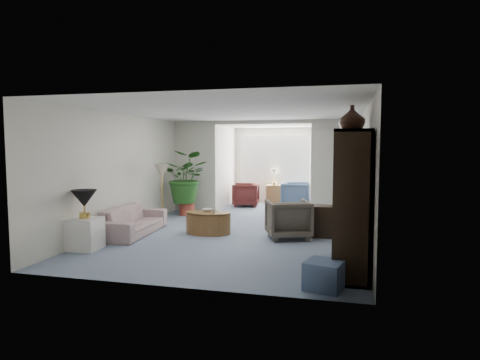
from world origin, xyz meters
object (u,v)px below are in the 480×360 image
(coffee_table, at_px, (208,223))
(entertainment_cabinet, at_px, (351,200))
(coffee_bowl, at_px, (207,210))
(plant_pot, at_px, (187,209))
(wingback_chair, at_px, (288,219))
(end_table, at_px, (85,234))
(coffee_cup, at_px, (213,211))
(floor_lamp, at_px, (162,170))
(ottoman, at_px, (324,275))
(cabinet_urn, at_px, (352,119))
(framed_picture, at_px, (363,153))
(side_table_dark, at_px, (325,221))
(sunroom_table, at_px, (274,194))
(sofa, at_px, (133,220))
(sunroom_chair_maroon, at_px, (246,195))
(sunroom_chair_blue, at_px, (295,195))
(table_lamp, at_px, (84,198))

(coffee_table, bearing_deg, entertainment_cabinet, -32.83)
(coffee_bowl, distance_m, plant_pot, 2.35)
(wingback_chair, bearing_deg, end_table, 7.91)
(coffee_cup, bearing_deg, coffee_table, 146.31)
(floor_lamp, xyz_separation_m, wingback_chair, (3.14, -0.97, -0.87))
(coffee_table, distance_m, ottoman, 3.77)
(coffee_table, height_order, cabinet_urn, cabinet_urn)
(framed_picture, distance_m, end_table, 5.15)
(side_table_dark, bearing_deg, entertainment_cabinet, -77.89)
(sunroom_table, bearing_deg, sofa, -111.88)
(wingback_chair, xyz_separation_m, sunroom_chair_maroon, (-1.81, 4.03, -0.03))
(coffee_bowl, relative_size, coffee_cup, 2.23)
(sunroom_table, bearing_deg, sunroom_chair_maroon, -135.00)
(floor_lamp, xyz_separation_m, entertainment_cabinet, (4.29, -2.77, -0.23))
(floor_lamp, bearing_deg, coffee_table, -33.01)
(cabinet_urn, bearing_deg, ottoman, -102.20)
(side_table_dark, height_order, sunroom_chair_maroon, sunroom_chair_maroon)
(entertainment_cabinet, distance_m, ottoman, 1.35)
(end_table, height_order, side_table_dark, side_table_dark)
(framed_picture, height_order, end_table, framed_picture)
(ottoman, bearing_deg, coffee_table, 131.46)
(floor_lamp, xyz_separation_m, coffee_bowl, (1.42, -0.85, -0.77))
(ottoman, bearing_deg, coffee_cup, 130.73)
(wingback_chair, distance_m, sunroom_chair_blue, 4.05)
(sunroom_chair_maroon, relative_size, sunroom_table, 1.29)
(coffee_table, distance_m, sunroom_chair_maroon, 4.03)
(coffee_table, height_order, sunroom_chair_maroon, sunroom_chair_maroon)
(coffee_cup, height_order, ottoman, coffee_cup)
(table_lamp, relative_size, cabinet_urn, 1.06)
(sofa, relative_size, wingback_chair, 2.34)
(table_lamp, xyz_separation_m, floor_lamp, (0.21, 2.74, 0.35))
(cabinet_urn, bearing_deg, table_lamp, -174.15)
(coffee_table, distance_m, sunroom_table, 4.81)
(coffee_cup, relative_size, sunroom_table, 0.16)
(sunroom_chair_blue, distance_m, sunroom_table, 1.06)
(ottoman, xyz_separation_m, plant_pot, (-3.78, 4.90, -0.02))
(entertainment_cabinet, bearing_deg, sunroom_chair_maroon, 116.89)
(wingback_chair, relative_size, sunroom_chair_blue, 1.00)
(cabinet_urn, distance_m, ottoman, 2.57)
(wingback_chair, relative_size, sunroom_chair_maroon, 1.09)
(framed_picture, xyz_separation_m, entertainment_cabinet, (-0.23, -1.49, -0.68))
(end_table, bearing_deg, coffee_bowl, 49.07)
(entertainment_cabinet, xyz_separation_m, sunroom_chair_blue, (-1.46, 5.84, -0.64))
(wingback_chair, bearing_deg, sofa, -12.36)
(sofa, height_order, sunroom_chair_blue, sunroom_chair_blue)
(sofa, relative_size, plant_pot, 4.88)
(plant_pot, height_order, sunroom_chair_blue, sunroom_chair_blue)
(coffee_table, bearing_deg, coffee_bowl, 116.57)
(side_table_dark, xyz_separation_m, sunroom_chair_blue, (-1.01, 3.73, 0.07))
(sunroom_chair_blue, bearing_deg, table_lamp, 146.54)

